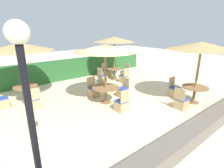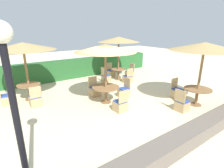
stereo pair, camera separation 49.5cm
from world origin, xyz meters
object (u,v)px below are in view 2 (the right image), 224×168
(patio_chair_back_left_south, at_px, (36,100))
(patio_chair_center_north, at_px, (95,91))
(patio_chair_back_right_south, at_px, (128,79))
(patio_chair_front_right_north, at_px, (177,92))
(round_table_back_left, at_px, (29,88))
(patio_chair_center_east, at_px, (124,92))
(patio_chair_back_left_west, at_px, (6,99))
(patio_chair_back_right_west, at_px, (106,78))
(patio_chair_front_right_west, at_px, (182,105))
(parasol_back_left, at_px, (23,46))
(round_table_front_right, at_px, (197,92))
(patio_chair_back_right_north, at_px, (111,73))
(round_table_center, at_px, (106,90))
(parasol_front_right, at_px, (205,47))
(lamp_post, at_px, (10,82))
(patio_chair_center_south, at_px, (120,105))
(parasol_back_right, at_px, (119,40))
(round_table_back_right, at_px, (118,71))
(parasol_center, at_px, (105,48))
(patio_chair_back_right_east, at_px, (130,73))

(patio_chair_back_left_south, distance_m, patio_chair_center_north, 2.71)
(patio_chair_back_right_south, distance_m, patio_chair_front_right_north, 3.24)
(round_table_back_left, xyz_separation_m, patio_chair_center_east, (3.79, -2.27, -0.31))
(patio_chair_back_left_west, height_order, patio_chair_back_right_west, same)
(patio_chair_front_right_west, bearing_deg, parasol_back_left, -135.27)
(round_table_front_right, relative_size, patio_chair_front_right_north, 1.19)
(parasol_back_left, xyz_separation_m, patio_chair_back_right_north, (5.44, 1.25, -2.19))
(round_table_back_left, relative_size, round_table_center, 0.85)
(parasol_front_right, bearing_deg, patio_chair_center_north, 131.02)
(lamp_post, relative_size, parasol_front_right, 1.22)
(patio_chair_center_north, relative_size, patio_chair_center_south, 1.00)
(patio_chair_back_right_north, relative_size, round_table_center, 0.78)
(parasol_back_right, xyz_separation_m, patio_chair_back_right_north, (0.03, 0.92, -2.27))
(parasol_back_left, relative_size, parasol_front_right, 1.02)
(patio_chair_back_left_west, height_order, round_table_back_right, patio_chair_back_left_west)
(patio_chair_center_north, bearing_deg, lamp_post, 46.13)
(round_table_back_left, relative_size, parasol_center, 0.40)
(patio_chair_back_right_east, bearing_deg, parasol_front_right, 173.27)
(round_table_back_left, bearing_deg, patio_chair_back_right_west, 3.99)
(patio_chair_back_right_east, distance_m, patio_chair_front_right_north, 4.16)
(patio_chair_back_left_south, relative_size, patio_chair_front_right_west, 1.00)
(lamp_post, relative_size, round_table_front_right, 2.99)
(parasol_back_right, xyz_separation_m, patio_chair_back_right_south, (0.04, -0.91, -2.27))
(lamp_post, xyz_separation_m, patio_chair_center_east, (4.84, 2.95, -2.09))
(patio_chair_center_south, bearing_deg, patio_chair_back_right_east, 45.36)
(parasol_back_left, relative_size, patio_chair_back_right_south, 2.98)
(patio_chair_back_left_south, relative_size, patio_chair_center_north, 1.00)
(patio_chair_back_left_west, xyz_separation_m, patio_chair_back_right_east, (7.34, 0.35, 0.00))
(patio_chair_front_right_west, bearing_deg, patio_chair_back_right_east, 162.30)
(round_table_front_right, relative_size, patio_chair_center_north, 1.19)
(round_table_back_right, bearing_deg, patio_chair_back_right_north, 87.93)
(round_table_center, bearing_deg, parasol_back_left, 139.58)
(patio_chair_back_right_north, relative_size, patio_chair_center_south, 1.00)
(round_table_back_left, distance_m, patio_chair_front_right_north, 6.95)
(patio_chair_front_right_north, xyz_separation_m, patio_chair_center_east, (-2.02, 1.53, 0.00))
(patio_chair_front_right_north, distance_m, round_table_center, 3.45)
(parasol_center, distance_m, round_table_center, 1.81)
(round_table_back_left, height_order, patio_chair_back_left_south, patio_chair_back_left_south)
(round_table_back_left, bearing_deg, patio_chair_back_left_south, -87.62)
(lamp_post, relative_size, patio_chair_center_south, 3.57)
(patio_chair_back_right_west, xyz_separation_m, patio_chair_front_right_west, (0.30, -5.09, 0.00))
(patio_chair_back_right_north, height_order, round_table_center, patio_chair_back_right_north)
(round_table_front_right, bearing_deg, patio_chair_back_right_west, 104.54)
(round_table_front_right, relative_size, round_table_center, 0.92)
(patio_chair_center_east, bearing_deg, lamp_post, 121.37)
(patio_chair_back_right_east, xyz_separation_m, patio_chair_front_right_north, (-0.56, -4.12, 0.00))
(parasol_back_right, bearing_deg, parasol_center, -135.54)
(parasol_back_left, height_order, patio_chair_back_right_west, parasol_back_left)
(patio_chair_back_right_north, xyz_separation_m, round_table_center, (-2.73, -3.56, 0.34))
(parasol_back_right, bearing_deg, patio_chair_back_right_north, 87.93)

